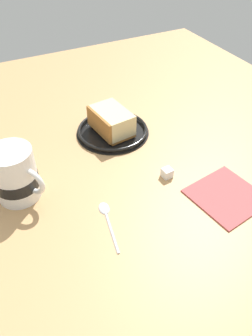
# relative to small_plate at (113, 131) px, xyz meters

# --- Properties ---
(ground_plane) EXTENTS (1.22, 1.22, 0.04)m
(ground_plane) POSITION_rel_small_plate_xyz_m (0.09, -0.05, -0.02)
(ground_plane) COLOR tan
(small_plate) EXTENTS (0.17, 0.17, 0.01)m
(small_plate) POSITION_rel_small_plate_xyz_m (0.00, 0.00, 0.00)
(small_plate) COLOR black
(small_plate) RESTS_ON ground_plane
(cake_slice) EXTENTS (0.11, 0.08, 0.05)m
(cake_slice) POSITION_rel_small_plate_xyz_m (0.00, -0.00, 0.03)
(cake_slice) COLOR #9E662D
(cake_slice) RESTS_ON small_plate
(tea_mug) EXTENTS (0.10, 0.08, 0.11)m
(tea_mug) POSITION_rel_small_plate_xyz_m (0.11, -0.24, 0.04)
(tea_mug) COLOR white
(tea_mug) RESTS_ON ground_plane
(teaspoon) EXTENTS (0.12, 0.03, 0.01)m
(teaspoon) POSITION_rel_small_plate_xyz_m (0.23, -0.12, -0.00)
(teaspoon) COLOR silver
(teaspoon) RESTS_ON ground_plane
(folded_napkin) EXTENTS (0.14, 0.14, 0.01)m
(folded_napkin) POSITION_rel_small_plate_xyz_m (0.29, 0.10, -0.00)
(folded_napkin) COLOR #B24C4C
(folded_napkin) RESTS_ON ground_plane
(sugar_cube) EXTENTS (0.02, 0.02, 0.02)m
(sugar_cube) POSITION_rel_small_plate_xyz_m (0.19, 0.03, 0.00)
(sugar_cube) COLOR white
(sugar_cube) RESTS_ON ground_plane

